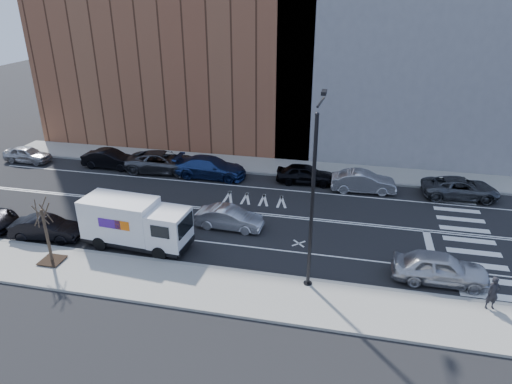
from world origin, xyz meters
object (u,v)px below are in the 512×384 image
at_px(far_parked_b, 110,159).
at_px(pedestrian, 493,293).
at_px(far_parked_a, 27,154).
at_px(near_parked_front, 440,268).
at_px(fedex_van, 135,223).
at_px(driving_sedan, 229,218).

relative_size(far_parked_b, pedestrian, 2.76).
distance_m(far_parked_a, near_parked_front, 34.30).
height_order(near_parked_front, pedestrian, pedestrian).
bearing_deg(fedex_van, driving_sedan, 39.24).
relative_size(fedex_van, far_parked_b, 1.40).
relative_size(fedex_van, far_parked_a, 1.58).
xyz_separation_m(driving_sedan, pedestrian, (14.15, -5.20, 0.30)).
height_order(far_parked_a, driving_sedan, far_parked_a).
distance_m(driving_sedan, near_parked_front, 12.54).
distance_m(far_parked_b, driving_sedan, 14.99).
relative_size(far_parked_a, near_parked_front, 0.86).
relative_size(far_parked_b, near_parked_front, 0.97).
bearing_deg(far_parked_b, pedestrian, -115.06).
distance_m(near_parked_front, pedestrian, 2.84).
distance_m(far_parked_a, driving_sedan, 21.80).
bearing_deg(driving_sedan, far_parked_a, 71.37).
relative_size(fedex_van, driving_sedan, 1.54).
distance_m(fedex_van, far_parked_b, 13.88).
bearing_deg(far_parked_b, fedex_van, -143.85).
xyz_separation_m(driving_sedan, near_parked_front, (12.12, -3.23, 0.12)).
bearing_deg(far_parked_a, near_parked_front, -107.73).
distance_m(driving_sedan, pedestrian, 15.08).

